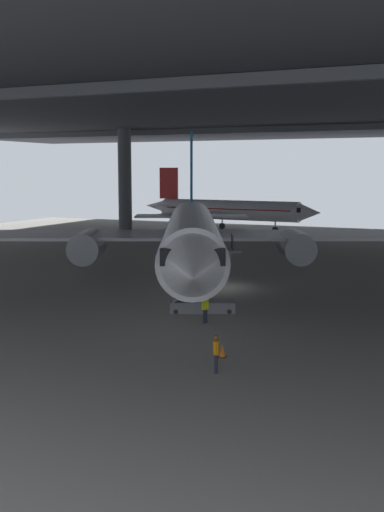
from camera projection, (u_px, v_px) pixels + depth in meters
name	position (u px, v px, depth m)	size (l,w,h in m)	color
ground_plane	(214.00, 287.00, 48.57)	(110.00, 110.00, 0.00)	gray
hangar_structure	(269.00, 107.00, 59.12)	(121.00, 99.00, 15.28)	#4C4F54
airplane_main	(192.00, 236.00, 50.92)	(38.70, 38.66, 12.58)	white
boarding_stairs	(203.00, 300.00, 40.17)	(4.62, 3.08, 4.89)	slate
crew_worker_near_nose	(216.00, 351.00, 27.95)	(0.30, 0.54, 1.72)	#232838
crew_worker_by_stairs	(205.00, 308.00, 37.05)	(0.34, 0.52, 1.65)	#232838
airplane_distant	(226.00, 210.00, 93.80)	(28.30, 27.38, 9.22)	white
traffic_cone_orange	(222.00, 351.00, 30.40)	(0.36, 0.36, 0.60)	black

